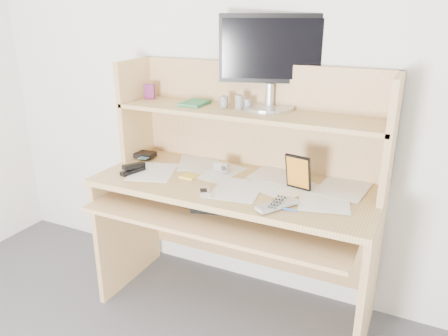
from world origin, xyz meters
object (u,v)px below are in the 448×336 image
at_px(keyboard, 234,207).
at_px(game_case, 298,172).
at_px(tv_remote, 277,205).
at_px(desk, 241,187).
at_px(monitor, 272,59).

distance_m(keyboard, game_case, 0.35).
height_order(keyboard, tv_remote, tv_remote).
xyz_separation_m(desk, tv_remote, (0.29, -0.27, 0.07)).
height_order(keyboard, game_case, game_case).
bearing_deg(tv_remote, desk, 168.05).
relative_size(keyboard, game_case, 2.45).
distance_m(tv_remote, monitor, 0.75).
xyz_separation_m(tv_remote, game_case, (0.02, 0.23, 0.08)).
relative_size(keyboard, tv_remote, 2.14).
bearing_deg(keyboard, monitor, 67.44).
xyz_separation_m(desk, game_case, (0.31, -0.04, 0.15)).
relative_size(desk, monitor, 2.71).
height_order(desk, monitor, monitor).
bearing_deg(monitor, desk, -129.63).
bearing_deg(game_case, tv_remote, -84.54).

